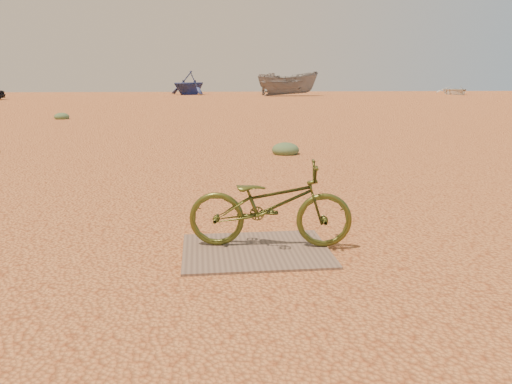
{
  "coord_description": "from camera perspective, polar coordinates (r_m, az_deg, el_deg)",
  "views": [
    {
      "loc": [
        -0.74,
        -4.14,
        1.57
      ],
      "look_at": [
        -0.24,
        0.23,
        0.57
      ],
      "focal_mm": 35.0,
      "sensor_mm": 36.0,
      "label": 1
    }
  ],
  "objects": [
    {
      "name": "ground",
      "position": [
        4.49,
        3.37,
        -7.69
      ],
      "size": [
        120.0,
        120.0,
        0.0
      ],
      "primitive_type": "plane",
      "color": "#D3874A",
      "rests_on": "ground"
    },
    {
      "name": "kale_b",
      "position": [
        10.72,
        3.38,
        4.36
      ],
      "size": [
        0.58,
        0.58,
        0.32
      ],
      "primitive_type": "ellipsoid",
      "color": "#59744C",
      "rests_on": "ground"
    },
    {
      "name": "boat_far_right",
      "position": [
        56.07,
        21.8,
        10.75
      ],
      "size": [
        3.68,
        4.69,
        0.88
      ],
      "primitive_type": "imported",
      "rotation": [
        0.0,
        0.0,
        -0.16
      ],
      "color": "silver",
      "rests_on": "ground"
    },
    {
      "name": "boat_far_left",
      "position": [
        52.13,
        -7.67,
        12.27
      ],
      "size": [
        5.88,
        5.98,
        2.38
      ],
      "primitive_type": "imported",
      "rotation": [
        0.0,
        0.0,
        -0.67
      ],
      "color": "navy",
      "rests_on": "ground"
    },
    {
      "name": "bicycle",
      "position": [
        4.66,
        1.63,
        -1.45
      ],
      "size": [
        1.59,
        0.76,
        0.8
      ],
      "primitive_type": "imported",
      "rotation": [
        0.0,
        0.0,
        1.42
      ],
      "color": "#40491A",
      "rests_on": "plywood_board"
    },
    {
      "name": "plywood_board",
      "position": [
        4.67,
        0.0,
        -6.69
      ],
      "size": [
        1.35,
        1.07,
        0.02
      ],
      "primitive_type": "cube",
      "color": "#715D4C",
      "rests_on": "ground"
    },
    {
      "name": "kale_c",
      "position": [
        21.63,
        -21.3,
        7.78
      ],
      "size": [
        0.59,
        0.59,
        0.32
      ],
      "primitive_type": "ellipsoid",
      "color": "#59744C",
      "rests_on": "ground"
    },
    {
      "name": "boat_mid_right",
      "position": [
        48.09,
        3.69,
        12.25
      ],
      "size": [
        5.97,
        2.61,
        2.26
      ],
      "primitive_type": "imported",
      "rotation": [
        0.0,
        0.0,
        1.64
      ],
      "color": "slate",
      "rests_on": "ground"
    }
  ]
}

